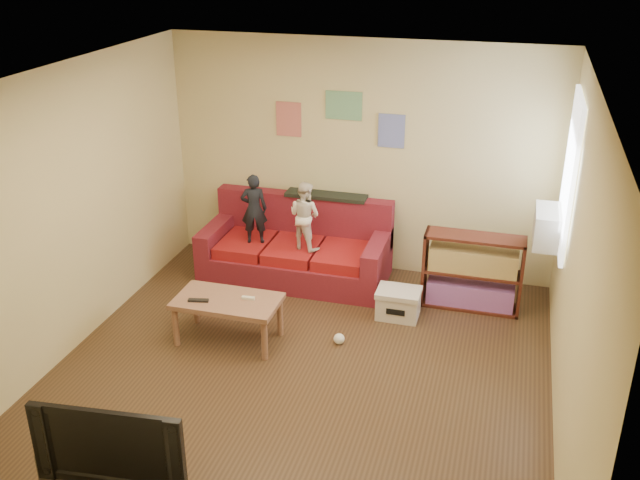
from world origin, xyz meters
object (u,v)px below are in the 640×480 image
(file_box, at_px, (398,303))
(television, at_px, (115,439))
(sofa, at_px, (297,251))
(child_b, at_px, (305,215))
(child_a, at_px, (254,209))
(bookshelf, at_px, (472,276))
(coffee_table, at_px, (228,305))

(file_box, height_order, television, television)
(sofa, relative_size, television, 2.09)
(child_b, bearing_deg, child_a, 20.67)
(child_a, xyz_separation_m, child_b, (0.60, 0.00, -0.02))
(sofa, relative_size, bookshelf, 2.04)
(child_b, height_order, bookshelf, child_b)
(sofa, xyz_separation_m, bookshelf, (2.03, -0.22, 0.06))
(child_b, bearing_deg, file_box, 178.40)
(child_a, bearing_deg, bookshelf, 161.87)
(sofa, distance_m, file_box, 1.48)
(sofa, xyz_separation_m, file_box, (1.32, -0.65, -0.15))
(bookshelf, distance_m, television, 4.30)
(child_a, bearing_deg, child_b, 163.05)
(sofa, height_order, child_b, child_b)
(file_box, distance_m, television, 3.65)
(sofa, relative_size, child_a, 2.60)
(television, bearing_deg, sofa, 84.96)
(child_b, height_order, file_box, child_b)
(coffee_table, xyz_separation_m, bookshelf, (2.25, 1.34, -0.02))
(child_a, distance_m, bookshelf, 2.52)
(child_b, relative_size, coffee_table, 0.77)
(bookshelf, bearing_deg, file_box, -148.92)
(child_a, relative_size, television, 0.80)
(file_box, bearing_deg, bookshelf, 31.08)
(television, bearing_deg, child_a, 91.69)
(bookshelf, bearing_deg, television, -117.76)
(file_box, bearing_deg, coffee_table, -149.39)
(coffee_table, distance_m, file_box, 1.81)
(sofa, distance_m, child_a, 0.73)
(child_a, distance_m, child_b, 0.60)
(file_box, bearing_deg, child_a, 164.86)
(sofa, xyz_separation_m, child_a, (-0.45, -0.17, 0.54))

